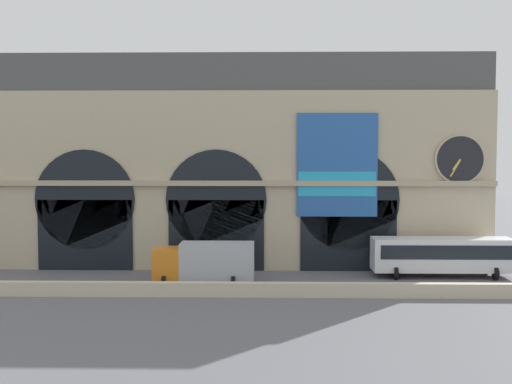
% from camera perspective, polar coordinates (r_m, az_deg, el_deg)
% --- Properties ---
extents(ground_plane, '(200.00, 200.00, 0.00)m').
position_cam_1_polar(ground_plane, '(48.63, -4.08, -8.13)').
color(ground_plane, slate).
extents(quay_parapet_wall, '(90.00, 0.70, 0.98)m').
position_cam_1_polar(quay_parapet_wall, '(43.95, -4.66, -8.74)').
color(quay_parapet_wall, beige).
rests_on(quay_parapet_wall, ground).
extents(station_building, '(46.23, 6.10, 18.20)m').
position_cam_1_polar(station_building, '(55.45, -3.34, 2.56)').
color(station_building, '#BCAD8C').
rests_on(station_building, ground).
extents(box_truck_center, '(7.50, 2.91, 3.12)m').
position_cam_1_polar(box_truck_center, '(47.84, -4.58, -6.26)').
color(box_truck_center, orange).
rests_on(box_truck_center, ground).
extents(bus_east, '(11.00, 3.25, 3.10)m').
position_cam_1_polar(bus_east, '(52.43, 16.41, -5.44)').
color(bus_east, white).
rests_on(bus_east, ground).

